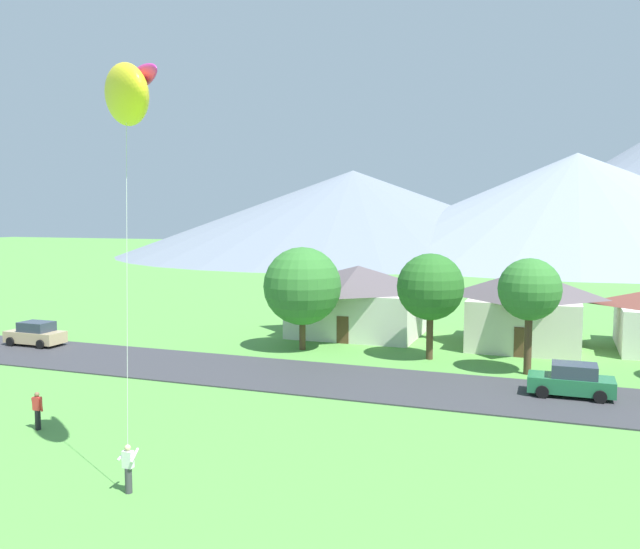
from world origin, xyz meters
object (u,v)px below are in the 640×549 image
(parked_car_tan_west_end, at_px, (36,334))
(house_leftmost, at_px, (358,299))
(house_right_center, at_px, (525,307))
(tree_right_of_center, at_px, (430,287))
(watcher_person, at_px, (37,410))
(tree_left_of_center, at_px, (302,286))
(tree_near_left, at_px, (530,290))
(parked_car_green_mid_west, at_px, (572,381))
(kite_flyer_with_kite, at_px, (128,98))

(parked_car_tan_west_end, bearing_deg, house_leftmost, 31.32)
(house_right_center, height_order, tree_right_of_center, tree_right_of_center)
(house_leftmost, bearing_deg, watcher_person, -103.80)
(house_right_center, xyz_separation_m, watcher_person, (-18.90, -26.21, -1.94))
(tree_left_of_center, bearing_deg, house_leftmost, 73.98)
(tree_near_left, height_order, parked_car_green_mid_west, tree_near_left)
(tree_left_of_center, bearing_deg, tree_near_left, -7.27)
(tree_left_of_center, relative_size, kite_flyer_with_kite, 0.49)
(tree_near_left, bearing_deg, kite_flyer_with_kite, -120.57)
(house_right_center, height_order, tree_near_left, tree_near_left)
(house_leftmost, bearing_deg, tree_near_left, -33.78)
(house_right_center, distance_m, parked_car_green_mid_west, 13.27)
(tree_left_of_center, height_order, tree_right_of_center, tree_left_of_center)
(tree_right_of_center, bearing_deg, house_right_center, 49.63)
(tree_right_of_center, bearing_deg, parked_car_green_mid_west, -36.52)
(house_leftmost, bearing_deg, parked_car_green_mid_west, -40.30)
(house_right_center, bearing_deg, parked_car_green_mid_west, -76.89)
(house_right_center, bearing_deg, tree_near_left, -85.81)
(tree_right_of_center, height_order, watcher_person, tree_right_of_center)
(house_leftmost, relative_size, house_right_center, 1.21)
(house_leftmost, xyz_separation_m, tree_left_of_center, (-1.95, -6.80, 1.64))
(watcher_person, bearing_deg, tree_right_of_center, 55.84)
(house_leftmost, relative_size, tree_near_left, 1.50)
(parked_car_tan_west_end, bearing_deg, house_right_center, 20.26)
(house_leftmost, height_order, parked_car_green_mid_west, house_leftmost)
(house_right_center, relative_size, parked_car_green_mid_west, 2.01)
(tree_right_of_center, relative_size, parked_car_green_mid_west, 1.63)
(watcher_person, bearing_deg, parked_car_tan_west_end, 133.95)
(tree_left_of_center, distance_m, tree_right_of_center, 8.84)
(tree_near_left, bearing_deg, house_leftmost, 146.22)
(parked_car_green_mid_west, relative_size, kite_flyer_with_kite, 0.29)
(tree_right_of_center, bearing_deg, watcher_person, -124.16)
(house_right_center, bearing_deg, tree_right_of_center, -130.37)
(house_right_center, distance_m, watcher_person, 32.37)
(tree_near_left, bearing_deg, watcher_person, -137.71)
(parked_car_tan_west_end, bearing_deg, watcher_person, -46.05)
(house_leftmost, relative_size, kite_flyer_with_kite, 0.71)
(tree_left_of_center, relative_size, parked_car_green_mid_west, 1.69)
(tree_near_left, relative_size, watcher_person, 4.08)
(house_right_center, height_order, tree_left_of_center, tree_left_of_center)
(tree_right_of_center, bearing_deg, kite_flyer_with_kite, -105.05)
(parked_car_tan_west_end, xyz_separation_m, parked_car_green_mid_west, (35.56, -0.76, 0.00))
(tree_left_of_center, height_order, parked_car_green_mid_west, tree_left_of_center)
(house_right_center, xyz_separation_m, parked_car_tan_west_end, (-32.58, -12.02, -1.95))
(house_leftmost, height_order, kite_flyer_with_kite, kite_flyer_with_kite)
(tree_left_of_center, bearing_deg, parked_car_green_mid_west, -19.81)
(house_right_center, relative_size, tree_right_of_center, 1.23)
(house_leftmost, xyz_separation_m, tree_near_left, (13.02, -8.71, 2.18))
(kite_flyer_with_kite, bearing_deg, house_right_center, 68.28)
(house_right_center, height_order, kite_flyer_with_kite, kite_flyer_with_kite)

